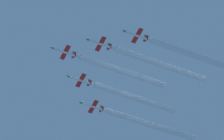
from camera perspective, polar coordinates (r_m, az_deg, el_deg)
The scene contains 10 objects.
jet_lead at distance 320.04m, azimuth -3.25°, elevation 1.23°, with size 7.27×10.59×2.55m.
jet_left_wingman at distance 314.86m, azimuth -0.89°, elevation 1.80°, with size 7.27×10.59×2.55m.
jet_right_wingman at distance 327.11m, azimuth -2.21°, elevation -0.65°, with size 7.27×10.59×2.55m.
jet_outer_left at distance 310.99m, azimuth 1.57°, elevation 2.35°, with size 7.27×10.59×2.55m.
jet_outer_right at distance 334.64m, azimuth -1.37°, elevation -2.41°, with size 7.27×10.59×2.55m.
smoke_trail_lead at distance 325.65m, azimuth 0.58°, elevation -0.04°, with size 2.41×37.00×2.41m.
smoke_trail_left_wingman at distance 321.59m, azimuth 3.10°, elevation 0.44°, with size 2.41×38.94×2.41m.
smoke_trail_right_wingman at distance 333.17m, azimuth 1.44°, elevation -1.84°, with size 2.41×36.02×2.41m.
smoke_trail_outer_left at distance 317.99m, azimuth 5.27°, elevation 1.06°, with size 2.41×35.47×2.41m.
smoke_trail_outer_right at distance 341.87m, azimuth 2.50°, elevation -3.64°, with size 2.41×40.20×2.41m.
Camera 1 is at (-194.25, 72.49, 1.77)m, focal length 137.34 mm.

